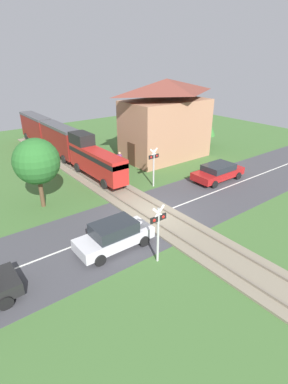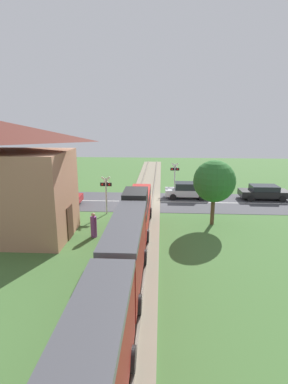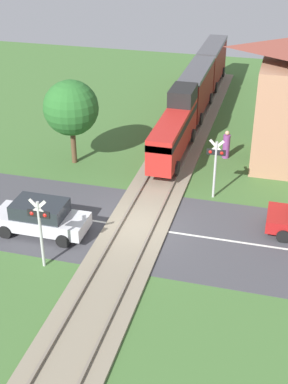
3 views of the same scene
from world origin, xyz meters
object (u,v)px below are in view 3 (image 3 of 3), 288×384
object	(u,v)px
crossing_signal_west_approach	(40,224)
pedestrian_by_station	(226,145)
car_near_crossing	(41,217)
train	(196,90)
crossing_signal_east_approach	(216,161)

from	to	relation	value
crossing_signal_west_approach	pedestrian_by_station	size ratio (longest dim) A/B	1.89
car_near_crossing	crossing_signal_west_approach	size ratio (longest dim) A/B	1.35
train	car_near_crossing	size ratio (longest dim) A/B	4.90
train	crossing_signal_west_approach	size ratio (longest dim) A/B	6.62
train	crossing_signal_west_approach	distance (m)	17.88
crossing_signal_west_approach	crossing_signal_east_approach	distance (m)	9.21
train	crossing_signal_east_approach	xyz separation A→B (m)	(2.82, -10.39, 0.07)
crossing_signal_west_approach	car_near_crossing	bearing A→B (deg)	116.49
crossing_signal_west_approach	train	bearing A→B (deg)	80.91
crossing_signal_east_approach	pedestrian_by_station	distance (m)	4.84
train	pedestrian_by_station	bearing A→B (deg)	-63.79
train	pedestrian_by_station	xyz separation A→B (m)	(2.81, -5.71, -1.15)
car_near_crossing	crossing_signal_west_approach	world-z (taller)	crossing_signal_west_approach
pedestrian_by_station	crossing_signal_west_approach	bearing A→B (deg)	-115.25
crossing_signal_west_approach	crossing_signal_east_approach	world-z (taller)	same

